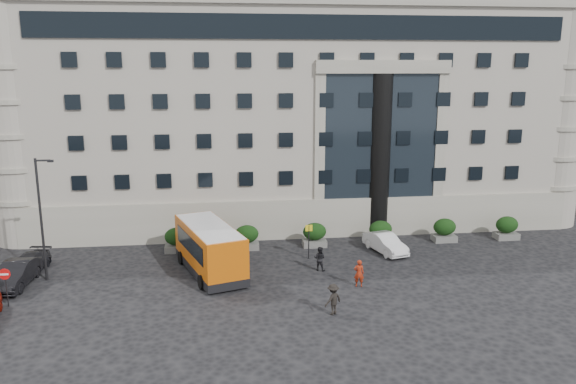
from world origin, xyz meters
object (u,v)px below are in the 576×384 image
object	(u,v)px
hedge_a	(177,240)
pedestrian_c	(333,299)
hedge_c	(315,235)
bus_stop_sign	(309,236)
hedge_b	(247,237)
pedestrian_b	(320,259)
hedge_f	(507,228)
hedge_d	(380,232)
parked_car_c	(29,264)
no_entry_sign	(5,280)
parked_car_d	(30,219)
parked_car_b	(16,274)
hedge_e	(444,230)
red_truck	(69,217)
street_lamp	(42,215)
minibus	(210,247)
white_taxi	(385,243)
pedestrian_a	(359,273)

from	to	relation	value
hedge_a	pedestrian_c	xyz separation A→B (m)	(9.39, -12.10, -0.04)
hedge_c	bus_stop_sign	bearing A→B (deg)	-107.82
hedge_a	hedge_b	world-z (taller)	same
hedge_b	pedestrian_c	bearing A→B (deg)	-70.91
bus_stop_sign	pedestrian_b	bearing A→B (deg)	-81.36
hedge_f	hedge_b	bearing A→B (deg)	180.00
bus_stop_sign	hedge_d	bearing A→B (deg)	24.66
hedge_f	parked_car_c	bearing A→B (deg)	-174.72
hedge_f	pedestrian_c	bearing A→B (deg)	-143.94
hedge_b	pedestrian_b	size ratio (longest dim) A/B	1.11
pedestrian_b	no_entry_sign	bearing A→B (deg)	38.02
parked_car_d	pedestrian_b	world-z (taller)	pedestrian_b
hedge_c	parked_car_c	bearing A→B (deg)	-170.66
parked_car_b	parked_car_d	bearing A→B (deg)	107.21
hedge_e	red_truck	world-z (taller)	red_truck
hedge_c	parked_car_b	distance (m)	20.74
hedge_a	parked_car_b	world-z (taller)	hedge_a
hedge_f	pedestrian_b	world-z (taller)	hedge_f
hedge_f	street_lamp	xyz separation A→B (m)	(-33.94, -4.80, 3.44)
parked_car_b	parked_car_c	distance (m)	2.30
pedestrian_c	red_truck	bearing A→B (deg)	-77.00
hedge_a	pedestrian_c	distance (m)	15.31
hedge_d	pedestrian_c	distance (m)	13.60
minibus	white_taxi	world-z (taller)	minibus
minibus	parked_car_c	xyz separation A→B (m)	(-12.07, 1.45, -1.18)
bus_stop_sign	minibus	world-z (taller)	minibus
bus_stop_sign	hedge_a	bearing A→B (deg)	163.58
hedge_f	parked_car_c	world-z (taller)	hedge_f
hedge_d	pedestrian_b	distance (m)	7.74
pedestrian_c	pedestrian_b	bearing A→B (deg)	-127.46
hedge_f	street_lamp	bearing A→B (deg)	-171.95
no_entry_sign	minibus	distance (m)	12.21
white_taxi	parked_car_c	bearing A→B (deg)	166.78
street_lamp	red_truck	size ratio (longest dim) A/B	1.38
hedge_e	street_lamp	xyz separation A→B (m)	(-28.74, -4.80, 3.44)
bus_stop_sign	pedestrian_a	size ratio (longest dim) A/B	1.44
red_truck	hedge_e	bearing A→B (deg)	-13.95
hedge_a	minibus	xyz separation A→B (m)	(2.50, -4.74, 0.87)
hedge_e	hedge_f	world-z (taller)	same
hedge_b	parked_car_b	size ratio (longest dim) A/B	0.39
hedge_f	parked_car_c	distance (m)	35.72
hedge_c	minibus	distance (m)	9.25
street_lamp	no_entry_sign	world-z (taller)	street_lamp
parked_car_d	hedge_b	bearing A→B (deg)	-31.44
parked_car_c	parked_car_d	bearing A→B (deg)	113.92
no_entry_sign	parked_car_d	xyz separation A→B (m)	(-4.00, 16.99, -0.92)
red_truck	street_lamp	bearing A→B (deg)	-87.93
red_truck	bus_stop_sign	bearing A→B (deg)	-27.55
parked_car_b	pedestrian_a	bearing A→B (deg)	-4.06
hedge_a	minibus	bearing A→B (deg)	-62.16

